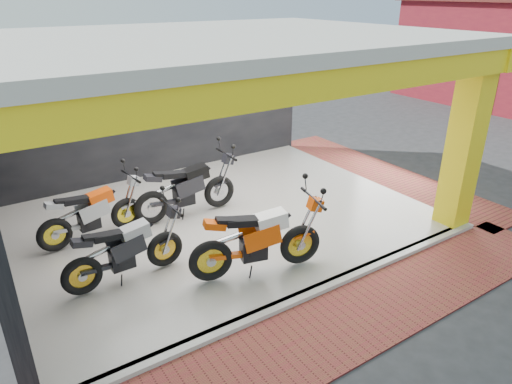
# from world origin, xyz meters

# --- Properties ---
(ground) EXTENTS (80.00, 80.00, 0.00)m
(ground) POSITION_xyz_m (0.00, 0.00, 0.00)
(ground) COLOR #2D2D30
(ground) RESTS_ON ground
(showroom_floor) EXTENTS (8.00, 6.00, 0.10)m
(showroom_floor) POSITION_xyz_m (0.00, 2.00, 0.05)
(showroom_floor) COLOR silver
(showroom_floor) RESTS_ON ground
(showroom_ceiling) EXTENTS (8.40, 6.40, 0.20)m
(showroom_ceiling) POSITION_xyz_m (0.00, 2.00, 3.60)
(showroom_ceiling) COLOR beige
(showroom_ceiling) RESTS_ON corner_column
(back_wall) EXTENTS (8.20, 0.20, 3.50)m
(back_wall) POSITION_xyz_m (0.00, 5.10, 1.75)
(back_wall) COLOR black
(back_wall) RESTS_ON ground
(corner_column) EXTENTS (0.50, 0.50, 3.50)m
(corner_column) POSITION_xyz_m (3.75, -0.75, 1.75)
(corner_column) COLOR yellow
(corner_column) RESTS_ON ground
(header_beam_front) EXTENTS (8.40, 0.30, 0.40)m
(header_beam_front) POSITION_xyz_m (0.00, -1.00, 3.30)
(header_beam_front) COLOR yellow
(header_beam_front) RESTS_ON corner_column
(header_beam_right) EXTENTS (0.30, 6.40, 0.40)m
(header_beam_right) POSITION_xyz_m (4.00, 2.00, 3.30)
(header_beam_right) COLOR yellow
(header_beam_right) RESTS_ON corner_column
(floor_kerb) EXTENTS (8.00, 0.20, 0.10)m
(floor_kerb) POSITION_xyz_m (0.00, -1.02, 0.05)
(floor_kerb) COLOR silver
(floor_kerb) RESTS_ON ground
(paver_front) EXTENTS (9.00, 1.40, 0.03)m
(paver_front) POSITION_xyz_m (0.00, -1.80, 0.01)
(paver_front) COLOR maroon
(paver_front) RESTS_ON ground
(paver_right) EXTENTS (1.40, 7.00, 0.03)m
(paver_right) POSITION_xyz_m (4.80, 2.00, 0.01)
(paver_right) COLOR maroon
(paver_right) RESTS_ON ground
(moto_hero) EXTENTS (2.52, 1.43, 1.45)m
(moto_hero) POSITION_xyz_m (0.20, -0.32, 0.83)
(moto_hero) COLOR #E44D09
(moto_hero) RESTS_ON showroom_floor
(moto_row_a) EXTENTS (2.12, 0.85, 1.28)m
(moto_row_a) POSITION_xyz_m (-1.72, 0.86, 0.74)
(moto_row_a) COLOR black
(moto_row_a) RESTS_ON showroom_floor
(moto_row_b) EXTENTS (2.34, 0.93, 1.41)m
(moto_row_b) POSITION_xyz_m (0.16, 2.38, 0.81)
(moto_row_b) COLOR black
(moto_row_b) RESTS_ON showroom_floor
(moto_row_c) EXTENTS (2.16, 0.99, 1.28)m
(moto_row_c) POSITION_xyz_m (-1.81, 2.53, 0.74)
(moto_row_c) COLOR #A9ACB1
(moto_row_c) RESTS_ON showroom_floor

